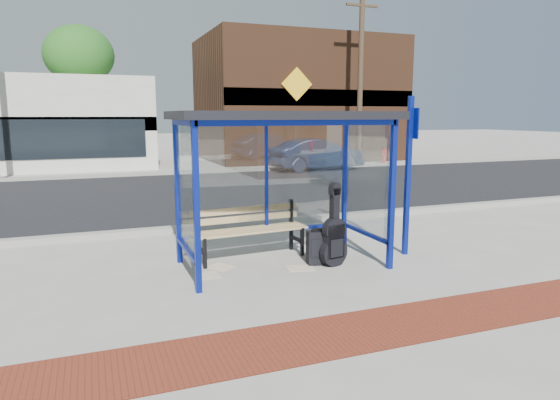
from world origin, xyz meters
name	(u,v)px	position (x,y,z in m)	size (l,w,h in m)	color
ground	(282,265)	(0.00, 0.00, 0.00)	(120.00, 120.00, 0.00)	#B2ADA0
brick_paver_strip	(366,329)	(0.00, -2.60, 0.01)	(60.00, 1.00, 0.01)	maroon
curb_near	(233,225)	(0.00, 2.90, 0.06)	(60.00, 0.25, 0.12)	gray
street_asphalt	(189,193)	(0.00, 8.00, 0.00)	(60.00, 10.00, 0.00)	black
curb_far	(165,173)	(0.00, 13.10, 0.06)	(60.00, 0.25, 0.12)	gray
far_sidewalk	(159,170)	(0.00, 15.00, 0.00)	(60.00, 4.00, 0.01)	#B2ADA0
bus_shelter	(281,134)	(0.00, 0.07, 2.07)	(3.30, 1.80, 2.42)	navy
storefront_brown	(297,100)	(8.00, 18.49, 3.20)	(10.00, 7.08, 6.40)	#59331E
tree_mid	(79,56)	(-3.00, 22.00, 5.45)	(3.60, 3.60, 7.03)	#4C3826
tree_right	(341,66)	(12.50, 22.00, 5.45)	(3.60, 3.60, 7.03)	#4C3826
utility_pole_east	(360,76)	(9.00, 13.40, 4.11)	(1.60, 0.24, 8.00)	#4C3826
bench	(249,227)	(-0.36, 0.62, 0.51)	(1.96, 0.61, 0.91)	black
guitar_bag	(334,238)	(0.75, -0.32, 0.46)	(0.48, 0.22, 1.26)	black
suitcase	(318,248)	(0.55, -0.15, 0.27)	(0.37, 0.27, 0.59)	black
backpack	(328,251)	(0.76, -0.10, 0.19)	(0.39, 0.37, 0.39)	#2B2918
sign_post	(409,167)	(2.22, -0.14, 1.50)	(0.11, 0.33, 2.67)	navy
newspaper_a	(220,267)	(-0.95, 0.25, 0.00)	(0.40, 0.32, 0.01)	white
newspaper_b	(209,275)	(-1.21, -0.09, 0.00)	(0.37, 0.29, 0.01)	white
newspaper_c	(300,268)	(0.20, -0.26, 0.00)	(0.42, 0.33, 0.01)	white
parked_car	(317,155)	(6.45, 12.53, 0.68)	(1.43, 4.11, 1.35)	#172442
fire_hydrant	(384,155)	(10.83, 14.06, 0.41)	(0.33, 0.23, 0.76)	red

